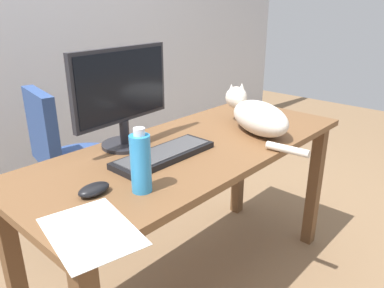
% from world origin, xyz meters
% --- Properties ---
extents(ground_plane, '(8.00, 8.00, 0.00)m').
position_xyz_m(ground_plane, '(0.00, 0.00, 0.00)').
color(ground_plane, '#846647').
extents(back_wall, '(6.00, 0.04, 2.60)m').
position_xyz_m(back_wall, '(0.00, 1.52, 1.30)').
color(back_wall, silver).
rests_on(back_wall, ground_plane).
extents(desk, '(1.57, 0.64, 0.75)m').
position_xyz_m(desk, '(0.00, 0.00, 0.64)').
color(desk, brown).
rests_on(desk, ground_plane).
extents(office_chair, '(0.49, 0.48, 0.91)m').
position_xyz_m(office_chair, '(-0.15, 0.77, 0.39)').
color(office_chair, black).
rests_on(office_chair, ground_plane).
extents(monitor, '(0.48, 0.20, 0.41)m').
position_xyz_m(monitor, '(-0.21, 0.21, 0.98)').
color(monitor, '#232328').
rests_on(monitor, desk).
extents(keyboard, '(0.44, 0.15, 0.03)m').
position_xyz_m(keyboard, '(-0.18, -0.01, 0.76)').
color(keyboard, black).
rests_on(keyboard, desk).
extents(cat, '(0.32, 0.57, 0.20)m').
position_xyz_m(cat, '(0.33, -0.10, 0.83)').
color(cat, silver).
rests_on(cat, desk).
extents(computer_mouse, '(0.11, 0.06, 0.04)m').
position_xyz_m(computer_mouse, '(-0.54, -0.06, 0.77)').
color(computer_mouse, black).
rests_on(computer_mouse, desk).
extents(paper_sheet, '(0.27, 0.33, 0.00)m').
position_xyz_m(paper_sheet, '(-0.67, -0.23, 0.75)').
color(paper_sheet, white).
rests_on(paper_sheet, desk).
extents(water_bottle, '(0.07, 0.07, 0.22)m').
position_xyz_m(water_bottle, '(-0.42, -0.15, 0.85)').
color(water_bottle, '#2D8CD1').
rests_on(water_bottle, desk).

